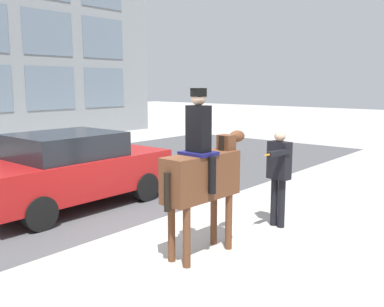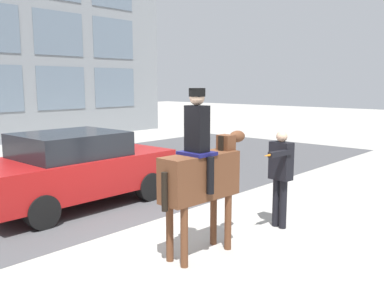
# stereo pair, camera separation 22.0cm
# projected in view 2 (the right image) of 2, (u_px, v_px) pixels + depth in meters

# --- Properties ---
(ground_plane) EXTENTS (80.00, 80.00, 0.00)m
(ground_plane) POSITION_uv_depth(u_px,v_px,m) (144.00, 236.00, 7.37)
(ground_plane) COLOR #9E9B93
(road_surface) EXTENTS (24.91, 8.50, 0.01)m
(road_surface) POSITION_uv_depth(u_px,v_px,m) (16.00, 190.00, 10.51)
(road_surface) COLOR #444447
(road_surface) RESTS_ON ground_plane
(mounted_horse_lead) EXTENTS (1.76, 0.65, 2.53)m
(mounted_horse_lead) POSITION_uv_depth(u_px,v_px,m) (201.00, 172.00, 6.37)
(mounted_horse_lead) COLOR #59331E
(mounted_horse_lead) RESTS_ON ground_plane
(pedestrian_bystander) EXTENTS (0.86, 0.43, 1.77)m
(pedestrian_bystander) POSITION_uv_depth(u_px,v_px,m) (281.00, 171.00, 7.65)
(pedestrian_bystander) COLOR black
(pedestrian_bystander) RESTS_ON ground_plane
(street_car_near_lane) EXTENTS (4.15, 2.06, 1.58)m
(street_car_near_lane) POSITION_uv_depth(u_px,v_px,m) (74.00, 168.00, 9.13)
(street_car_near_lane) COLOR maroon
(street_car_near_lane) RESTS_ON ground_plane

